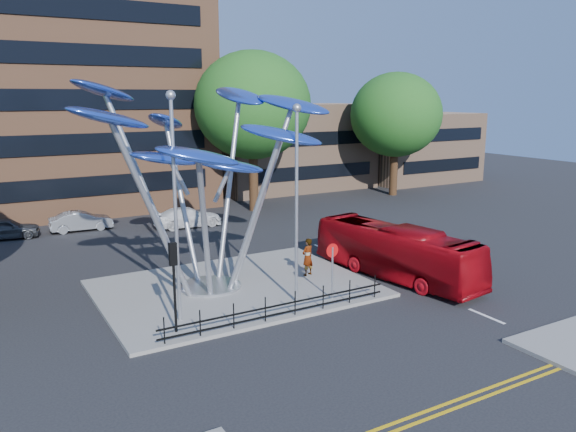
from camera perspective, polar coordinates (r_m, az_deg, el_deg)
ground at (r=21.73m, az=3.82°, el=-11.65°), size 120.00×120.00×0.00m
traffic_island at (r=26.14m, az=-5.42°, el=-7.32°), size 12.00×9.00×0.15m
double_yellow_near at (r=17.62m, az=15.30°, el=-18.09°), size 40.00×0.12×0.01m
double_yellow_far at (r=17.44m, az=16.03°, el=-18.47°), size 40.00×0.12×0.01m
brick_tower at (r=49.15m, az=-25.09°, el=18.33°), size 25.00×15.00×30.00m
low_building_near at (r=54.04m, az=0.28°, el=7.07°), size 15.00×8.00×8.00m
low_building_far at (r=60.82m, az=12.81°, el=6.86°), size 12.00×8.00×7.00m
tree_right at (r=42.99m, az=-3.61°, el=11.14°), size 8.80×8.80×12.11m
tree_far at (r=50.82m, az=10.90°, el=10.04°), size 8.00×8.00×10.81m
leaf_sculpture at (r=24.94m, az=-8.64°, el=7.67°), size 12.72×9.54×9.51m
street_lamp_left at (r=21.32m, az=-11.45°, el=2.72°), size 0.36×0.36×8.80m
street_lamp_right at (r=22.99m, az=0.88°, el=2.97°), size 0.36×0.36×8.30m
traffic_light_island at (r=20.87m, az=-11.55°, el=-5.23°), size 0.28×0.18×3.42m
no_entry_sign_island at (r=24.12m, az=4.51°, el=-4.63°), size 0.60×0.10×2.45m
pedestrian_railing_front at (r=22.37m, az=-0.77°, el=-9.37°), size 10.00×0.06×1.00m
red_bus at (r=27.91m, az=10.90°, el=-3.60°), size 3.44×9.50×2.59m
pedestrian at (r=27.37m, az=2.01°, el=-4.17°), size 0.77×0.62×1.85m
parked_car_left at (r=39.05m, az=-26.79°, el=-1.14°), size 4.12×2.06×1.35m
parked_car_mid at (r=39.49m, az=-20.29°, el=-0.48°), size 4.01×1.55×1.30m
parked_car_right at (r=38.75m, az=-10.13°, el=-0.12°), size 4.69×2.14×1.33m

